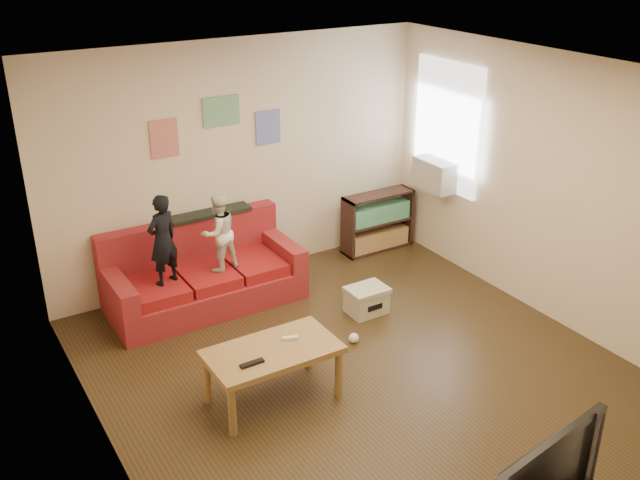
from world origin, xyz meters
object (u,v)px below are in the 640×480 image
television (528,475)px  child_b (219,233)px  sofa (202,276)px  coffee_table (273,356)px  bookshelf (377,224)px  file_box (367,300)px  child_a (163,240)px

television → child_b: bearing=83.5°
sofa → coffee_table: bearing=-94.9°
bookshelf → file_box: bookshelf is taller
sofa → bookshelf: bearing=3.4°
sofa → television: bearing=-86.0°
child_a → file_box: child_a is taller
bookshelf → file_box: 1.64m
child_a → child_b: 0.60m
sofa → coffee_table: (-0.17, -1.93, 0.13)m
coffee_table → file_box: size_ratio=2.65×
sofa → bookshelf: size_ratio=2.21×
bookshelf → television: bearing=-115.3°
sofa → child_b: 0.59m
child_b → file_box: size_ratio=1.98×
coffee_table → file_box: bearing=27.9°
sofa → coffee_table: 1.94m
child_a → bookshelf: bearing=165.2°
bookshelf → television: (-2.11, -4.46, 0.45)m
file_box → television: television is taller
sofa → child_b: (0.15, -0.17, 0.54)m
child_b → coffee_table: (-0.31, -1.76, -0.41)m
child_a → file_box: bearing=131.5°
coffee_table → television: size_ratio=1.02×
child_b → television: child_b is taller
child_a → child_b: (0.60, 0.00, -0.06)m
file_box → television: 3.43m
bookshelf → coffee_table: bearing=-141.1°
coffee_table → television: bearing=-79.0°
coffee_table → bookshelf: 3.31m
bookshelf → file_box: size_ratio=2.19×
television → bookshelf: bearing=56.1°
sofa → television: 4.36m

